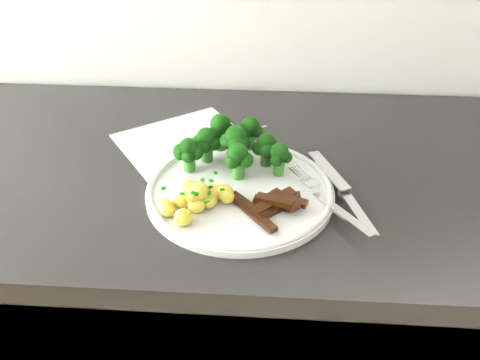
{
  "coord_description": "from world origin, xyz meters",
  "views": [
    {
      "loc": [
        0.04,
        0.85,
        1.46
      ],
      "look_at": [
        -0.01,
        1.58,
        0.96
      ],
      "focal_mm": 41.64,
      "sensor_mm": 36.0,
      "label": 1
    }
  ],
  "objects_px": {
    "recipe_paper": "(200,157)",
    "beef_strips": "(272,204)",
    "broccoli": "(232,144)",
    "potatoes": "(197,199)",
    "plate": "(240,191)",
    "fork": "(331,203)",
    "counter": "(255,344)",
    "knife": "(349,201)"
  },
  "relations": [
    {
      "from": "potatoes",
      "to": "knife",
      "type": "xyz_separation_m",
      "value": [
        0.24,
        0.03,
        -0.02
      ]
    },
    {
      "from": "broccoli",
      "to": "beef_strips",
      "type": "bearing_deg",
      "value": -59.54
    },
    {
      "from": "potatoes",
      "to": "recipe_paper",
      "type": "bearing_deg",
      "value": 95.91
    },
    {
      "from": "fork",
      "to": "beef_strips",
      "type": "bearing_deg",
      "value": -173.73
    },
    {
      "from": "broccoli",
      "to": "recipe_paper",
      "type": "bearing_deg",
      "value": 149.18
    },
    {
      "from": "broccoli",
      "to": "fork",
      "type": "distance_m",
      "value": 0.2
    },
    {
      "from": "recipe_paper",
      "to": "fork",
      "type": "distance_m",
      "value": 0.27
    },
    {
      "from": "fork",
      "to": "knife",
      "type": "distance_m",
      "value": 0.04
    },
    {
      "from": "counter",
      "to": "potatoes",
      "type": "xyz_separation_m",
      "value": [
        -0.09,
        -0.13,
        0.49
      ]
    },
    {
      "from": "beef_strips",
      "to": "fork",
      "type": "bearing_deg",
      "value": 6.27
    },
    {
      "from": "plate",
      "to": "knife",
      "type": "distance_m",
      "value": 0.17
    },
    {
      "from": "plate",
      "to": "fork",
      "type": "xyz_separation_m",
      "value": [
        0.14,
        -0.04,
        0.01
      ]
    },
    {
      "from": "counter",
      "to": "fork",
      "type": "relative_size",
      "value": 13.24
    },
    {
      "from": "potatoes",
      "to": "fork",
      "type": "xyz_separation_m",
      "value": [
        0.21,
        0.01,
        -0.01
      ]
    },
    {
      "from": "recipe_paper",
      "to": "plate",
      "type": "bearing_deg",
      "value": -54.14
    },
    {
      "from": "plate",
      "to": "fork",
      "type": "height_order",
      "value": "fork"
    },
    {
      "from": "plate",
      "to": "counter",
      "type": "bearing_deg",
      "value": 70.16
    },
    {
      "from": "fork",
      "to": "broccoli",
      "type": "bearing_deg",
      "value": 145.57
    },
    {
      "from": "recipe_paper",
      "to": "potatoes",
      "type": "distance_m",
      "value": 0.16
    },
    {
      "from": "broccoli",
      "to": "potatoes",
      "type": "xyz_separation_m",
      "value": [
        -0.05,
        -0.12,
        -0.03
      ]
    },
    {
      "from": "potatoes",
      "to": "beef_strips",
      "type": "bearing_deg",
      "value": 0.79
    },
    {
      "from": "counter",
      "to": "potatoes",
      "type": "distance_m",
      "value": 0.52
    },
    {
      "from": "recipe_paper",
      "to": "potatoes",
      "type": "bearing_deg",
      "value": -84.09
    },
    {
      "from": "counter",
      "to": "fork",
      "type": "distance_m",
      "value": 0.51
    },
    {
      "from": "plate",
      "to": "knife",
      "type": "height_order",
      "value": "knife"
    },
    {
      "from": "potatoes",
      "to": "knife",
      "type": "bearing_deg",
      "value": 7.9
    },
    {
      "from": "plate",
      "to": "potatoes",
      "type": "relative_size",
      "value": 2.62
    },
    {
      "from": "plate",
      "to": "broccoli",
      "type": "distance_m",
      "value": 0.09
    },
    {
      "from": "beef_strips",
      "to": "broccoli",
      "type": "bearing_deg",
      "value": 120.46
    },
    {
      "from": "beef_strips",
      "to": "fork",
      "type": "xyz_separation_m",
      "value": [
        0.09,
        0.01,
        -0.0
      ]
    },
    {
      "from": "broccoli",
      "to": "potatoes",
      "type": "height_order",
      "value": "broccoli"
    },
    {
      "from": "recipe_paper",
      "to": "beef_strips",
      "type": "distance_m",
      "value": 0.21
    },
    {
      "from": "broccoli",
      "to": "fork",
      "type": "height_order",
      "value": "broccoli"
    },
    {
      "from": "counter",
      "to": "beef_strips",
      "type": "xyz_separation_m",
      "value": [
        0.02,
        -0.13,
        0.49
      ]
    },
    {
      "from": "beef_strips",
      "to": "knife",
      "type": "relative_size",
      "value": 0.55
    },
    {
      "from": "recipe_paper",
      "to": "plate",
      "type": "distance_m",
      "value": 0.14
    },
    {
      "from": "recipe_paper",
      "to": "potatoes",
      "type": "relative_size",
      "value": 3.33
    },
    {
      "from": "broccoli",
      "to": "potatoes",
      "type": "distance_m",
      "value": 0.13
    },
    {
      "from": "broccoli",
      "to": "beef_strips",
      "type": "relative_size",
      "value": 1.6
    },
    {
      "from": "counter",
      "to": "broccoli",
      "type": "height_order",
      "value": "broccoli"
    },
    {
      "from": "counter",
      "to": "beef_strips",
      "type": "relative_size",
      "value": 19.82
    },
    {
      "from": "counter",
      "to": "fork",
      "type": "bearing_deg",
      "value": -45.32
    }
  ]
}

